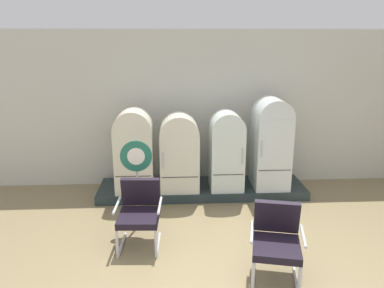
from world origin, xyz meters
TOP-DOWN VIEW (x-y plane):
  - back_wall at (0.00, 3.66)m, footprint 11.76×0.12m
  - display_plinth at (0.00, 3.02)m, footprint 3.81×0.95m
  - refrigerator_0 at (-1.22, 2.88)m, footprint 0.67×0.61m
  - refrigerator_1 at (-0.42, 2.89)m, footprint 0.69×0.63m
  - refrigerator_2 at (0.43, 2.89)m, footprint 0.59×0.62m
  - refrigerator_3 at (1.24, 2.93)m, footprint 0.62×0.72m
  - armchair_left at (-1.02, 1.29)m, footprint 0.65×0.72m
  - armchair_right at (0.68, 0.41)m, footprint 0.72×0.79m
  - sign_stand at (-1.08, 1.80)m, footprint 0.47×0.32m

SIDE VIEW (x-z plane):
  - display_plinth at x=0.00m, z-range 0.00..0.16m
  - armchair_left at x=-1.02m, z-range 0.05..0.97m
  - armchair_right at x=0.68m, z-range 0.05..0.97m
  - sign_stand at x=-1.08m, z-range -0.01..1.37m
  - refrigerator_1 at x=-0.42m, z-range 0.19..1.57m
  - refrigerator_2 at x=0.43m, z-range 0.20..1.63m
  - refrigerator_0 at x=-1.22m, z-range 0.20..1.68m
  - refrigerator_3 at x=1.24m, z-range 0.21..1.86m
  - back_wall at x=0.00m, z-range 0.01..2.99m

